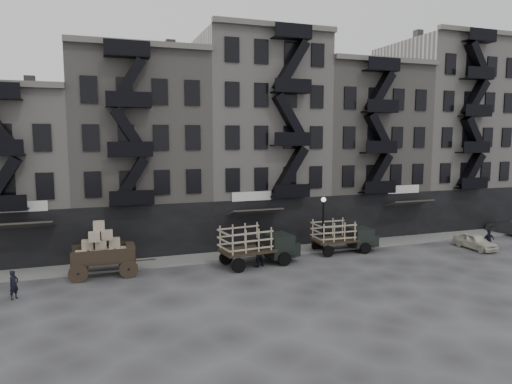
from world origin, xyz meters
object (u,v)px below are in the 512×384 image
object	(u,v)px
stake_truck_east	(343,234)
pedestrian_mid	(257,252)
car_far	(510,227)
policeman	(489,240)
stake_truck_west	(258,242)
pedestrian_west	(14,285)
wagon	(101,245)
car_east	(475,241)

from	to	relation	value
stake_truck_east	pedestrian_mid	size ratio (longest dim) A/B	2.55
car_far	policeman	size ratio (longest dim) A/B	2.54
stake_truck_west	pedestrian_west	distance (m)	15.01
policeman	wagon	bearing A→B (deg)	1.03
wagon	policeman	bearing A→B (deg)	-5.39
car_far	pedestrian_west	bearing A→B (deg)	-2.61
stake_truck_west	pedestrian_mid	size ratio (longest dim) A/B	2.90
pedestrian_west	pedestrian_mid	distance (m)	14.76
pedestrian_mid	policeman	size ratio (longest dim) A/B	1.24
car_east	pedestrian_west	xyz separation A→B (m)	(-32.69, -0.45, 0.18)
stake_truck_west	pedestrian_mid	xyz separation A→B (m)	(-0.18, -0.42, -0.60)
car_far	pedestrian_mid	size ratio (longest dim) A/B	2.04
stake_truck_west	stake_truck_east	world-z (taller)	stake_truck_west
car_far	policeman	xyz separation A→B (m)	(-6.42, -3.69, 0.13)
wagon	pedestrian_mid	world-z (taller)	wagon
car_east	stake_truck_east	bearing A→B (deg)	164.75
wagon	stake_truck_west	bearing A→B (deg)	-4.65
stake_truck_east	pedestrian_mid	xyz separation A→B (m)	(-7.58, -1.52, -0.45)
wagon	pedestrian_west	size ratio (longest dim) A/B	2.58
stake_truck_west	car_east	size ratio (longest dim) A/B	1.60
car_far	car_east	bearing A→B (deg)	15.61
car_east	pedestrian_west	bearing A→B (deg)	179.33
pedestrian_west	stake_truck_east	bearing A→B (deg)	-43.96
stake_truck_east	pedestrian_mid	world-z (taller)	stake_truck_east
car_east	policeman	bearing A→B (deg)	-42.80
wagon	pedestrian_mid	size ratio (longest dim) A/B	2.08
stake_truck_east	pedestrian_west	bearing A→B (deg)	-170.74
wagon	policeman	xyz separation A→B (m)	(28.80, -3.02, -1.19)
stake_truck_east	pedestrian_mid	bearing A→B (deg)	-167.08
wagon	stake_truck_east	world-z (taller)	wagon
wagon	pedestrian_west	bearing A→B (deg)	-147.66
wagon	pedestrian_west	distance (m)	5.54
car_east	policeman	distance (m)	0.97
stake_truck_east	car_far	distance (m)	17.59
stake_truck_east	car_east	distance (m)	10.77
wagon	stake_truck_west	xyz separation A→B (m)	(10.26, -0.94, -0.40)
car_east	policeman	size ratio (longest dim) A/B	2.26
policeman	car_east	bearing A→B (deg)	-34.32
wagon	stake_truck_east	bearing A→B (deg)	1.13
wagon	pedestrian_mid	xyz separation A→B (m)	(10.08, -1.36, -1.00)
wagon	car_far	distance (m)	35.25
stake_truck_west	pedestrian_west	size ratio (longest dim) A/B	3.61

